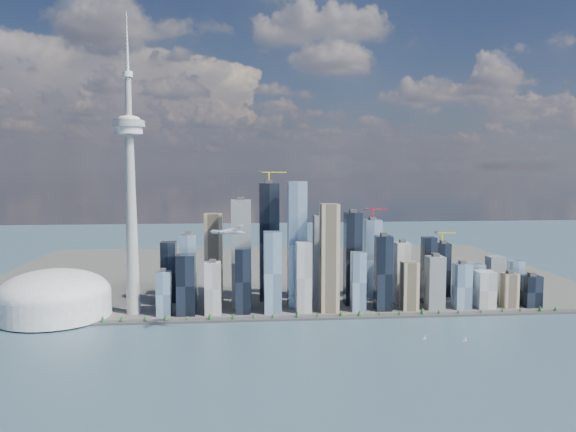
{
  "coord_description": "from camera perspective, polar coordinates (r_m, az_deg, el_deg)",
  "views": [
    {
      "loc": [
        -105.5,
        -743.34,
        277.38
      ],
      "look_at": [
        -13.71,
        260.0,
        187.99
      ],
      "focal_mm": 35.0,
      "sensor_mm": 36.0,
      "label": 1
    }
  ],
  "objects": [
    {
      "name": "dome_stadium",
      "position": [
        1121.19,
        -22.66,
        -7.58
      ],
      "size": [
        200.0,
        200.0,
        86.0
      ],
      "color": "silver",
      "rests_on": "land"
    },
    {
      "name": "needle_tower",
      "position": [
        1071.95,
        -15.69,
        2.66
      ],
      "size": [
        56.0,
        56.0,
        550.5
      ],
      "color": "#A2A19C",
      "rests_on": "land"
    },
    {
      "name": "sailboat_east",
      "position": [
        954.61,
        17.57,
        -11.87
      ],
      "size": [
        7.03,
        3.58,
        9.8
      ],
      "rotation": [
        0.0,
        0.0,
        -0.3
      ],
      "color": "white",
      "rests_on": "ground"
    },
    {
      "name": "seawall",
      "position": [
        1036.19,
        0.82,
        -10.34
      ],
      "size": [
        1100.0,
        22.0,
        4.0
      ],
      "primitive_type": "cube",
      "color": "#383838",
      "rests_on": "ground"
    },
    {
      "name": "land",
      "position": [
        1473.25,
        -1.03,
        -5.72
      ],
      "size": [
        1400.0,
        900.0,
        3.0
      ],
      "primitive_type": "cube",
      "color": "#4C4C47",
      "rests_on": "ground"
    },
    {
      "name": "airplane",
      "position": [
        901.69,
        -6.22,
        -1.6
      ],
      "size": [
        58.61,
        52.59,
        14.98
      ],
      "rotation": [
        0.0,
        0.0,
        -0.41
      ],
      "color": "silver",
      "rests_on": "ground"
    },
    {
      "name": "shoreline_trees",
      "position": [
        1034.41,
        0.82,
        -9.98
      ],
      "size": [
        960.53,
        7.2,
        8.8
      ],
      "color": "#3F2D1E",
      "rests_on": "seawall"
    },
    {
      "name": "ground",
      "position": [
        800.39,
        2.77,
        -15.21
      ],
      "size": [
        4000.0,
        4000.0,
        0.0
      ],
      "primitive_type": "plane",
      "color": "#385562",
      "rests_on": "ground"
    },
    {
      "name": "sailboat_west",
      "position": [
        946.71,
        13.72,
        -11.93
      ],
      "size": [
        6.56,
        2.89,
        9.07
      ],
      "rotation": [
        0.0,
        0.0,
        -0.21
      ],
      "color": "white",
      "rests_on": "ground"
    },
    {
      "name": "skyscraper_cluster",
      "position": [
        1109.89,
        3.42,
        -5.04
      ],
      "size": [
        736.0,
        142.0,
        266.29
      ],
      "color": "black",
      "rests_on": "land"
    }
  ]
}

